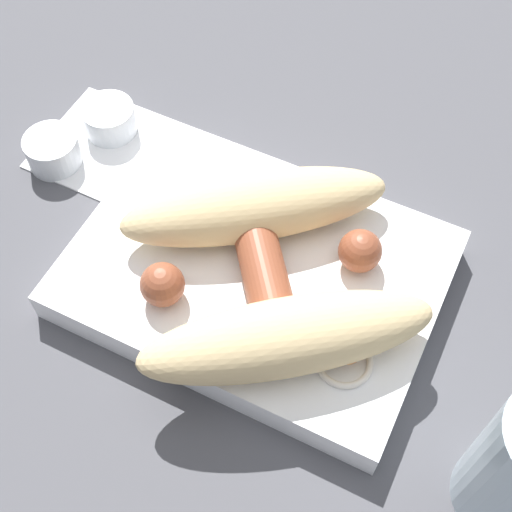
{
  "coord_description": "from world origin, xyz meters",
  "views": [
    {
      "loc": [
        0.12,
        -0.24,
        0.46
      ],
      "look_at": [
        0.0,
        0.0,
        0.04
      ],
      "focal_mm": 50.0,
      "sensor_mm": 36.0,
      "label": 1
    }
  ],
  "objects_px": {
    "food_tray": "(256,274)",
    "sausage": "(263,267)",
    "bread_roll": "(270,268)",
    "condiment_cup_far": "(53,152)",
    "condiment_cup_near": "(110,121)"
  },
  "relations": [
    {
      "from": "food_tray",
      "to": "condiment_cup_near",
      "type": "bearing_deg",
      "value": 155.35
    },
    {
      "from": "food_tray",
      "to": "sausage",
      "type": "relative_size",
      "value": 1.84
    },
    {
      "from": "bread_roll",
      "to": "condiment_cup_near",
      "type": "bearing_deg",
      "value": 154.4
    },
    {
      "from": "bread_roll",
      "to": "sausage",
      "type": "relative_size",
      "value": 1.77
    },
    {
      "from": "food_tray",
      "to": "bread_roll",
      "type": "distance_m",
      "value": 0.04
    },
    {
      "from": "condiment_cup_near",
      "to": "sausage",
      "type": "bearing_deg",
      "value": -25.88
    },
    {
      "from": "food_tray",
      "to": "sausage",
      "type": "distance_m",
      "value": 0.03
    },
    {
      "from": "bread_roll",
      "to": "condiment_cup_far",
      "type": "relative_size",
      "value": 5.65
    },
    {
      "from": "food_tray",
      "to": "condiment_cup_far",
      "type": "relative_size",
      "value": 5.87
    },
    {
      "from": "food_tray",
      "to": "condiment_cup_far",
      "type": "xyz_separation_m",
      "value": [
        -0.2,
        0.03,
        -0.0
      ]
    },
    {
      "from": "bread_roll",
      "to": "condiment_cup_near",
      "type": "height_order",
      "value": "bread_roll"
    },
    {
      "from": "food_tray",
      "to": "sausage",
      "type": "xyz_separation_m",
      "value": [
        0.01,
        -0.01,
        0.03
      ]
    },
    {
      "from": "bread_roll",
      "to": "sausage",
      "type": "height_order",
      "value": "bread_roll"
    },
    {
      "from": "sausage",
      "to": "condiment_cup_far",
      "type": "relative_size",
      "value": 3.18
    },
    {
      "from": "bread_roll",
      "to": "condiment_cup_far",
      "type": "distance_m",
      "value": 0.22
    }
  ]
}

